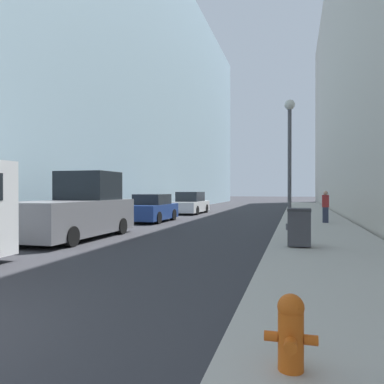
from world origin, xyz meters
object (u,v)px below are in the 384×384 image
(parked_sedan_near, at_px, (152,209))
(parked_sedan_far, at_px, (191,204))
(fire_hydrant, at_px, (291,330))
(lamppost, at_px, (290,152))
(trash_bin, at_px, (299,227))
(pedestrian_on_sidewalk, at_px, (325,207))
(pickup_truck, at_px, (77,211))

(parked_sedan_near, relative_size, parked_sedan_far, 0.85)
(fire_hydrant, relative_size, parked_sedan_far, 0.14)
(parked_sedan_near, distance_m, parked_sedan_far, 7.46)
(lamppost, distance_m, parked_sedan_far, 13.60)
(trash_bin, height_order, parked_sedan_far, parked_sedan_far)
(fire_hydrant, bearing_deg, parked_sedan_far, 107.81)
(fire_hydrant, height_order, parked_sedan_near, parked_sedan_near)
(fire_hydrant, xyz_separation_m, parked_sedan_far, (-7.49, 23.30, 0.23))
(parked_sedan_far, bearing_deg, pedestrian_on_sidewalk, -39.13)
(fire_hydrant, relative_size, pickup_truck, 0.12)
(pickup_truck, relative_size, pedestrian_on_sidewalk, 3.53)
(pickup_truck, height_order, parked_sedan_far, pickup_truck)
(fire_hydrant, xyz_separation_m, parked_sedan_near, (-7.57, 15.84, 0.20))
(parked_sedan_near, bearing_deg, pickup_truck, -90.25)
(parked_sedan_far, bearing_deg, parked_sedan_near, -90.67)
(trash_bin, relative_size, pickup_truck, 0.20)
(lamppost, bearing_deg, trash_bin, -85.83)
(parked_sedan_near, bearing_deg, parked_sedan_far, 89.33)
(trash_bin, bearing_deg, pickup_truck, 172.85)
(trash_bin, distance_m, parked_sedan_far, 17.48)
(parked_sedan_far, bearing_deg, fire_hydrant, -72.19)
(fire_hydrant, height_order, lamppost, lamppost)
(parked_sedan_far, relative_size, pedestrian_on_sidewalk, 3.06)
(trash_bin, xyz_separation_m, lamppost, (-0.33, 4.54, 2.57))
(trash_bin, distance_m, pickup_truck, 7.81)
(fire_hydrant, relative_size, pedestrian_on_sidewalk, 0.43)
(parked_sedan_near, xyz_separation_m, parked_sedan_far, (0.09, 7.46, 0.03))
(parked_sedan_near, bearing_deg, pedestrian_on_sidewalk, 1.15)
(fire_hydrant, bearing_deg, lamppost, 90.92)
(trash_bin, height_order, pedestrian_on_sidewalk, pedestrian_on_sidewalk)
(pickup_truck, bearing_deg, pedestrian_on_sidewalk, 39.54)
(lamppost, xyz_separation_m, parked_sedan_far, (-7.29, 11.20, -2.53))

